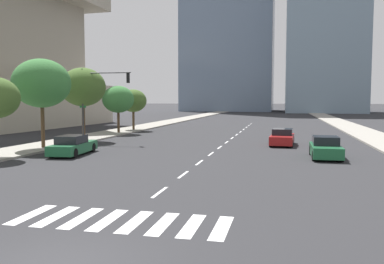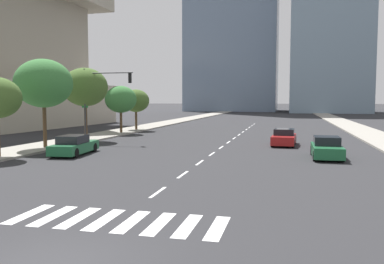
{
  "view_description": "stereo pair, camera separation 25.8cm",
  "coord_description": "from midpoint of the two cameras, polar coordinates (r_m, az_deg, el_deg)",
  "views": [
    {
      "loc": [
        4.85,
        -7.95,
        3.76
      ],
      "look_at": [
        0.0,
        13.57,
        2.0
      ],
      "focal_mm": 37.81,
      "sensor_mm": 36.0,
      "label": 1
    },
    {
      "loc": [
        5.1,
        -7.89,
        3.76
      ],
      "look_at": [
        0.0,
        13.57,
        2.0
      ],
      "focal_mm": 37.81,
      "sensor_mm": 36.0,
      "label": 2
    }
  ],
  "objects": [
    {
      "name": "sidewalk_west",
      "position": [
        42.46,
        -13.54,
        -0.55
      ],
      "size": [
        4.0,
        260.0,
        0.15
      ],
      "primitive_type": "cube",
      "color": "gray",
      "rests_on": "ground"
    },
    {
      "name": "crosswalk_near",
      "position": [
        13.08,
        -10.49,
        -12.2
      ],
      "size": [
        6.75,
        2.35,
        0.01
      ],
      "color": "silver",
      "rests_on": "ground"
    },
    {
      "name": "lane_divider_center",
      "position": [
        39.98,
        5.5,
        -0.86
      ],
      "size": [
        0.14,
        50.0,
        0.01
      ],
      "color": "silver",
      "rests_on": "ground"
    },
    {
      "name": "sedan_red_0",
      "position": [
        34.37,
        12.4,
        -0.78
      ],
      "size": [
        2.05,
        4.49,
        1.36
      ],
      "rotation": [
        0.0,
        0.0,
        -1.62
      ],
      "color": "maroon",
      "rests_on": "ground"
    },
    {
      "name": "sedan_green_1",
      "position": [
        27.51,
        18.06,
        -2.19
      ],
      "size": [
        1.86,
        4.21,
        1.39
      ],
      "rotation": [
        0.0,
        0.0,
        -1.57
      ],
      "color": "#1E6038",
      "rests_on": "ground"
    },
    {
      "name": "sedan_green_2",
      "position": [
        28.91,
        -16.71,
        -1.88
      ],
      "size": [
        2.18,
        4.84,
        1.35
      ],
      "rotation": [
        0.0,
        0.0,
        1.67
      ],
      "color": "#1E6038",
      "rests_on": "ground"
    },
    {
      "name": "traffic_signal_far",
      "position": [
        36.59,
        -13.11,
        5.6
      ],
      "size": [
        4.87,
        0.28,
        6.36
      ],
      "color": "#333335",
      "rests_on": "sidewalk_west"
    },
    {
      "name": "street_tree_second",
      "position": [
        32.73,
        -20.67,
        6.44
      ],
      "size": [
        4.32,
        4.32,
        6.7
      ],
      "color": "#4C3823",
      "rests_on": "sidewalk_west"
    },
    {
      "name": "street_tree_third",
      "position": [
        38.27,
        -15.34,
        6.12
      ],
      "size": [
        4.12,
        4.12,
        6.52
      ],
      "color": "#4C3823",
      "rests_on": "sidewalk_west"
    },
    {
      "name": "street_tree_fourth",
      "position": [
        45.53,
        -10.53,
        4.54
      ],
      "size": [
        3.5,
        3.5,
        5.16
      ],
      "color": "#4C3823",
      "rests_on": "sidewalk_west"
    },
    {
      "name": "street_tree_fifth",
      "position": [
        49.78,
        -8.44,
        4.37
      ],
      "size": [
        3.24,
        3.24,
        4.89
      ],
      "color": "#4C3823",
      "rests_on": "sidewalk_west"
    }
  ]
}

